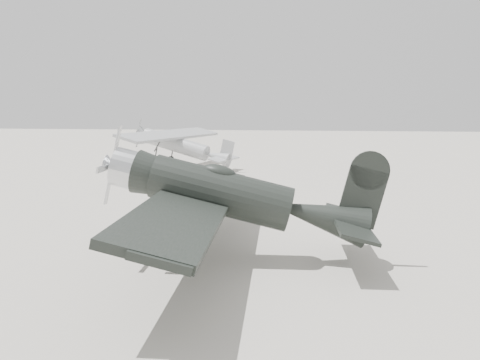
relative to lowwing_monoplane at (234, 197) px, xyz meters
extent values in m
plane|color=#B0AA9C|center=(-1.76, 4.51, -2.02)|extent=(160.00, 160.00, 0.00)
cylinder|color=black|center=(-0.39, -0.02, 0.07)|extent=(4.37, 1.60, 1.37)
cone|color=black|center=(2.83, 0.15, 0.12)|extent=(2.61, 1.40, 1.27)
cylinder|color=silver|center=(-3.36, -0.18, 0.07)|extent=(0.94, 1.26, 1.21)
cone|color=silver|center=(-3.95, -0.21, 0.07)|extent=(0.37, 0.56, 0.55)
cube|color=silver|center=(-3.88, -0.21, 0.07)|extent=(0.07, 0.18, 2.54)
ellipsoid|color=black|center=(-0.58, -0.03, 0.68)|extent=(1.11, 0.72, 0.45)
cube|color=black|center=(-1.07, -0.06, -0.27)|extent=(2.68, 11.82, 0.22)
cube|color=black|center=(3.61, 0.19, 0.17)|extent=(1.29, 4.16, 0.10)
cube|color=black|center=(3.76, 0.20, 1.00)|extent=(1.18, 0.16, 1.76)
cylinder|color=black|center=(-1.39, -1.40, -1.61)|extent=(0.67, 0.19, 0.66)
cylinder|color=black|center=(-1.53, 1.24, -1.61)|extent=(0.67, 0.19, 0.66)
cylinder|color=#333333|center=(-1.39, -1.40, -0.96)|extent=(0.11, 0.11, 1.37)
cylinder|color=#333333|center=(-1.53, 1.24, -0.96)|extent=(0.11, 0.11, 1.37)
cylinder|color=black|center=(3.86, 0.21, -0.30)|extent=(0.22, 0.09, 0.22)
cylinder|color=gray|center=(-7.86, 21.26, -0.10)|extent=(5.67, 2.66, 1.18)
cone|color=gray|center=(-4.27, 20.22, -0.10)|extent=(2.14, 1.56, 1.07)
cone|color=gray|center=(-10.84, 22.11, -0.10)|extent=(0.92, 1.25, 1.11)
cube|color=gray|center=(-11.25, 22.23, -0.10)|extent=(0.09, 0.16, 2.35)
cube|color=gray|center=(-8.27, 21.37, 0.56)|extent=(5.19, 11.86, 0.19)
cube|color=gray|center=(-3.75, 20.08, -0.05)|extent=(1.93, 3.76, 0.09)
cube|color=gray|center=(-3.65, 20.05, 0.65)|extent=(0.95, 0.35, 1.39)
cylinder|color=black|center=(-9.01, 20.36, -1.73)|extent=(0.62, 0.31, 0.60)
cylinder|color=black|center=(-8.36, 22.62, -1.73)|extent=(0.62, 0.31, 0.60)
cylinder|color=#333333|center=(-9.01, 20.36, -1.12)|extent=(0.12, 0.12, 1.28)
cylinder|color=#333333|center=(-8.36, 22.62, -1.12)|extent=(0.12, 0.12, 1.28)
cylinder|color=black|center=(-3.55, 20.02, -0.42)|extent=(0.21, 0.12, 0.19)
camera|label=1|loc=(2.16, -13.94, 2.70)|focal=35.00mm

